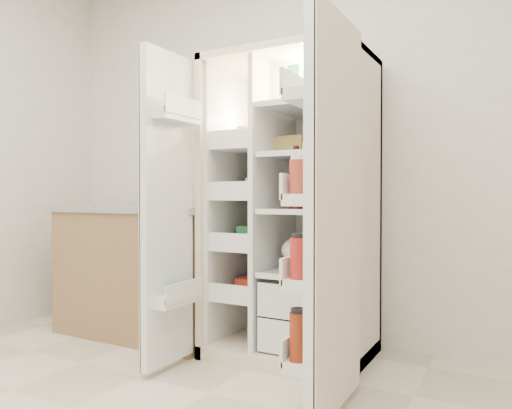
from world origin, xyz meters
The scene contains 5 objects.
wall_back centered at (0.00, 2.00, 1.35)m, with size 4.00×0.02×2.70m, color silver.
refrigerator centered at (0.13, 1.65, 0.74)m, with size 0.92×0.70×1.80m.
freezer_door centered at (-0.38, 1.05, 0.89)m, with size 0.15×0.40×1.72m.
fridge_door centered at (0.60, 0.96, 0.87)m, with size 0.17×0.58×1.72m.
kitchen_counter centered at (-0.96, 1.53, 0.45)m, with size 1.23×0.66×0.89m.
Camera 1 is at (1.33, -1.07, 0.97)m, focal length 34.00 mm.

